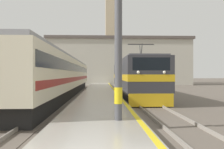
% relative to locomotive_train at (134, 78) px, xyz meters
% --- Properties ---
extents(ground_plane, '(200.00, 200.00, 0.00)m').
position_rel_locomotive_train_xyz_m(ground_plane, '(-3.19, 9.66, -1.77)').
color(ground_plane, '#60564C').
extents(platform, '(3.32, 140.00, 0.40)m').
position_rel_locomotive_train_xyz_m(platform, '(-3.18, 4.66, -1.57)').
color(platform, '#ADA89E').
rests_on(platform, ground).
extents(rail_track_near, '(2.83, 140.00, 0.16)m').
position_rel_locomotive_train_xyz_m(rail_track_near, '(0.00, 4.66, -1.74)').
color(rail_track_near, '#60564C').
rests_on(rail_track_near, ground).
extents(rail_track_far, '(2.83, 140.00, 0.16)m').
position_rel_locomotive_train_xyz_m(rail_track_far, '(-6.83, 4.66, -1.74)').
color(rail_track_far, '#60564C').
rests_on(rail_track_far, ground).
extents(locomotive_train, '(2.92, 16.98, 4.41)m').
position_rel_locomotive_train_xyz_m(locomotive_train, '(0.00, 0.00, 0.00)').
color(locomotive_train, black).
rests_on(locomotive_train, ground).
extents(passenger_train, '(2.92, 33.41, 3.62)m').
position_rel_locomotive_train_xyz_m(passenger_train, '(-6.83, 1.47, 0.20)').
color(passenger_train, black).
rests_on(passenger_train, ground).
extents(catenary_mast, '(2.73, 0.30, 8.72)m').
position_rel_locomotive_train_xyz_m(catenary_mast, '(-2.35, -14.68, 2.96)').
color(catenary_mast, '#4C4C51').
rests_on(catenary_mast, platform).
extents(clock_tower, '(4.73, 4.73, 28.00)m').
position_rel_locomotive_train_xyz_m(clock_tower, '(-0.17, 37.35, 13.04)').
color(clock_tower, tan).
rests_on(clock_tower, ground).
extents(station_building, '(27.89, 9.18, 9.21)m').
position_rel_locomotive_train_xyz_m(station_building, '(0.46, 28.19, 2.86)').
color(station_building, '#B7B2A3').
rests_on(station_building, ground).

